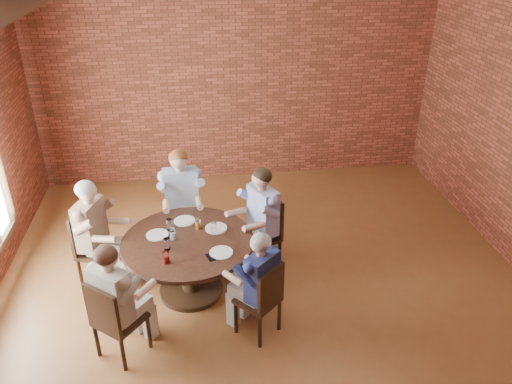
{
  "coord_description": "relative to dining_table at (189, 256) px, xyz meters",
  "views": [
    {
      "loc": [
        -0.77,
        -4.47,
        3.93
      ],
      "look_at": [
        -0.02,
        1.0,
        0.97
      ],
      "focal_mm": 35.0,
      "sensor_mm": 36.0,
      "label": 1
    }
  ],
  "objects": [
    {
      "name": "glass_b",
      "position": [
        0.13,
        0.23,
        0.29
      ],
      "size": [
        0.07,
        0.07,
        0.14
      ],
      "primitive_type": "cylinder",
      "color": "white",
      "rests_on": "dining_table"
    },
    {
      "name": "chair_b",
      "position": [
        -0.07,
        1.1,
        -0.0
      ],
      "size": [
        0.49,
        0.49,
        0.98
      ],
      "rotation": [
        0.0,
        0.0,
        0.06
      ],
      "color": "black",
      "rests_on": "floor"
    },
    {
      "name": "plate_b",
      "position": [
        -0.03,
        0.41,
        0.23
      ],
      "size": [
        0.26,
        0.26,
        0.01
      ],
      "primitive_type": "cylinder",
      "color": "white",
      "rests_on": "dining_table"
    },
    {
      "name": "diner_e",
      "position": [
        0.7,
        -0.76,
        0.1
      ],
      "size": [
        0.77,
        0.77,
        1.27
      ],
      "primitive_type": null,
      "rotation": [
        0.0,
        0.0,
        3.89
      ],
      "color": "navy",
      "rests_on": "floor"
    },
    {
      "name": "wall_back",
      "position": [
        0.9,
        3.15,
        1.17
      ],
      "size": [
        7.0,
        0.0,
        7.0
      ],
      "primitive_type": "plane",
      "rotation": [
        1.57,
        0.0,
        0.0
      ],
      "color": "brown",
      "rests_on": "ground"
    },
    {
      "name": "chair_a",
      "position": [
        0.96,
        0.46,
        -0.01
      ],
      "size": [
        0.6,
        0.6,
        0.96
      ],
      "rotation": [
        0.0,
        0.0,
        -1.12
      ],
      "color": "black",
      "rests_on": "floor"
    },
    {
      "name": "dining_table",
      "position": [
        0.0,
        0.0,
        0.0
      ],
      "size": [
        1.52,
        1.52,
        0.75
      ],
      "color": "black",
      "rests_on": "floor"
    },
    {
      "name": "chair_e",
      "position": [
        0.75,
        -0.82,
        -0.04
      ],
      "size": [
        0.56,
        0.56,
        0.9
      ],
      "rotation": [
        0.0,
        0.0,
        3.89
      ],
      "color": "black",
      "rests_on": "floor"
    },
    {
      "name": "chair_d",
      "position": [
        -0.76,
        -0.93,
        -0.02
      ],
      "size": [
        0.6,
        0.6,
        0.94
      ],
      "rotation": [
        0.0,
        0.0,
        2.46
      ],
      "color": "black",
      "rests_on": "floor"
    },
    {
      "name": "glass_e",
      "position": [
        -0.23,
        -0.15,
        0.29
      ],
      "size": [
        0.07,
        0.07,
        0.14
      ],
      "primitive_type": "cylinder",
      "color": "white",
      "rests_on": "dining_table"
    },
    {
      "name": "chair_c",
      "position": [
        -1.16,
        0.41,
        -0.01
      ],
      "size": [
        0.57,
        0.57,
        0.96
      ],
      "rotation": [
        0.0,
        0.0,
        1.23
      ],
      "color": "black",
      "rests_on": "floor"
    },
    {
      "name": "plate_c",
      "position": [
        -0.35,
        0.15,
        0.23
      ],
      "size": [
        0.26,
        0.26,
        0.01
      ],
      "primitive_type": "cylinder",
      "color": "white",
      "rests_on": "dining_table"
    },
    {
      "name": "diner_a",
      "position": [
        0.88,
        0.42,
        0.16
      ],
      "size": [
        0.86,
        0.8,
        1.38
      ],
      "primitive_type": null,
      "rotation": [
        0.0,
        0.0,
        -1.12
      ],
      "color": "#36428E",
      "rests_on": "floor"
    },
    {
      "name": "glass_d",
      "position": [
        -0.16,
        0.04,
        0.29
      ],
      "size": [
        0.07,
        0.07,
        0.14
      ],
      "primitive_type": "cylinder",
      "color": "white",
      "rests_on": "dining_table"
    },
    {
      "name": "glass_a",
      "position": [
        0.31,
        0.11,
        0.29
      ],
      "size": [
        0.07,
        0.07,
        0.14
      ],
      "primitive_type": "cylinder",
      "color": "white",
      "rests_on": "dining_table"
    },
    {
      "name": "plate_d",
      "position": [
        0.36,
        -0.31,
        0.23
      ],
      "size": [
        0.26,
        0.26,
        0.01
      ],
      "primitive_type": "cylinder",
      "color": "white",
      "rests_on": "dining_table"
    },
    {
      "name": "plate_a",
      "position": [
        0.34,
        0.2,
        0.23
      ],
      "size": [
        0.26,
        0.26,
        0.01
      ],
      "primitive_type": "cylinder",
      "color": "white",
      "rests_on": "dining_table"
    },
    {
      "name": "floor",
      "position": [
        0.9,
        -0.35,
        -0.53
      ],
      "size": [
        7.0,
        7.0,
        0.0
      ],
      "primitive_type": "plane",
      "color": "brown",
      "rests_on": "ground"
    },
    {
      "name": "glass_c",
      "position": [
        -0.21,
        0.25,
        0.29
      ],
      "size": [
        0.07,
        0.07,
        0.14
      ],
      "primitive_type": "cylinder",
      "color": "white",
      "rests_on": "dining_table"
    },
    {
      "name": "smartphone",
      "position": [
        0.24,
        -0.38,
        0.23
      ],
      "size": [
        0.11,
        0.16,
        0.01
      ],
      "primitive_type": "cube",
      "rotation": [
        0.0,
        0.0,
        0.31
      ],
      "color": "black",
      "rests_on": "dining_table"
    },
    {
      "name": "diner_b",
      "position": [
        -0.06,
        1.0,
        0.18
      ],
      "size": [
        0.62,
        0.74,
        1.41
      ],
      "primitive_type": null,
      "rotation": [
        0.0,
        0.0,
        0.06
      ],
      "color": "#99AFC3",
      "rests_on": "floor"
    },
    {
      "name": "diner_c",
      "position": [
        -1.07,
        0.38,
        0.16
      ],
      "size": [
        0.83,
        0.75,
        1.38
      ],
      "primitive_type": null,
      "rotation": [
        0.0,
        0.0,
        1.23
      ],
      "color": "brown",
      "rests_on": "floor"
    },
    {
      "name": "glass_f",
      "position": [
        -0.23,
        -0.41,
        0.29
      ],
      "size": [
        0.07,
        0.07,
        0.14
      ],
      "primitive_type": "cylinder",
      "color": "white",
      "rests_on": "dining_table"
    },
    {
      "name": "diner_d",
      "position": [
        -0.71,
        -0.87,
        0.14
      ],
      "size": [
        0.82,
        0.84,
        1.33
      ],
      "primitive_type": null,
      "rotation": [
        0.0,
        0.0,
        2.46
      ],
      "color": "#B49B8E",
      "rests_on": "floor"
    }
  ]
}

